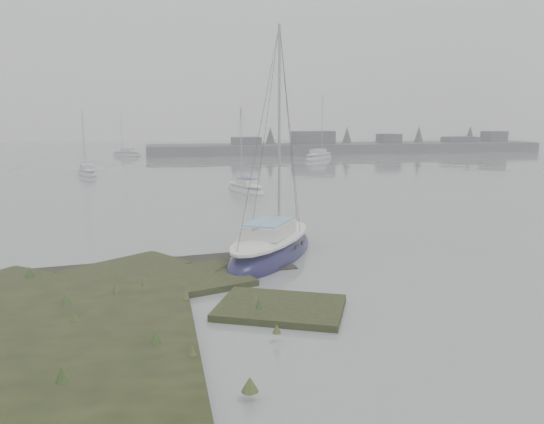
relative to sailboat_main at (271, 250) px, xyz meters
The scene contains 7 objects.
ground 24.76m from the sailboat_main, 93.45° to the left, with size 160.00×160.00×0.00m, color slate.
far_shoreline 62.03m from the sailboat_main, 65.88° to the left, with size 60.00×8.00×4.15m.
sailboat_main is the anchor object (origin of this frame).
sailboat_white 18.20m from the sailboat_main, 83.54° to the left, with size 2.98×4.94×6.63m.
sailboat_far_a 34.20m from the sailboat_main, 108.11° to the left, with size 2.86×4.93×6.61m.
sailboat_far_b 47.62m from the sailboat_main, 70.35° to the left, with size 5.78×5.86×8.74m.
sailboat_far_c 57.55m from the sailboat_main, 98.20° to the left, with size 4.86×4.35×6.96m.
Camera 1 is at (-2.82, -14.43, 5.46)m, focal length 35.00 mm.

